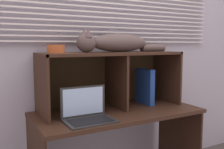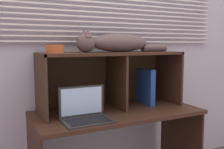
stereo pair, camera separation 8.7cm
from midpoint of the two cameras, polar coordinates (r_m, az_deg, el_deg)
back_panel_with_blinds at (r=2.34m, az=-4.00°, el=6.82°), size 4.40×0.08×2.50m
desk at (r=2.14m, az=0.15°, el=-11.75°), size 1.34×0.62×0.72m
hutch_shelf_unit at (r=2.16m, az=-1.47°, el=1.12°), size 1.19×0.39×0.47m
cat at (r=2.13m, az=-0.49°, el=7.04°), size 0.84×0.18×0.18m
laptop at (r=1.85m, az=-6.82°, el=-8.56°), size 0.34×0.24×0.23m
binder_upright at (r=2.32m, az=6.21°, el=-2.64°), size 0.05×0.23×0.32m
book_stack at (r=2.05m, az=-9.16°, el=-7.66°), size 0.19×0.27×0.05m
small_basket at (r=1.94m, az=-13.62°, el=5.54°), size 0.13×0.13×0.06m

